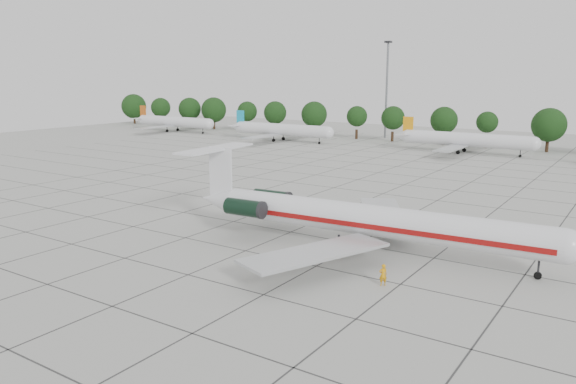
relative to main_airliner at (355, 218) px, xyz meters
name	(u,v)px	position (x,y,z in m)	size (l,w,h in m)	color
ground	(291,232)	(-8.52, 1.69, -3.19)	(260.00, 260.00, 0.00)	#B3B3AB
apron_joints	(354,206)	(-8.52, 16.69, -3.18)	(170.00, 170.00, 0.02)	#383838
main_airliner	(355,218)	(0.00, 0.00, 0.00)	(38.56, 30.24, 9.04)	silver
ground_crew	(383,275)	(6.36, -7.32, -2.29)	(0.66, 0.43, 1.81)	orange
bg_airliner_a	(174,122)	(-98.04, 73.99, -0.28)	(28.24, 27.20, 7.40)	silver
bg_airliner_b	(281,130)	(-57.49, 71.48, -0.28)	(28.24, 27.20, 7.40)	silver
bg_airliner_c	(466,140)	(-11.33, 74.83, -0.28)	(28.24, 27.20, 7.40)	silver
tree_line	(444,120)	(-20.20, 86.69, 2.79)	(249.86, 8.44, 10.22)	#332114
floodlight_mast	(387,84)	(-38.52, 93.69, 11.09)	(1.60, 1.60, 25.45)	slate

